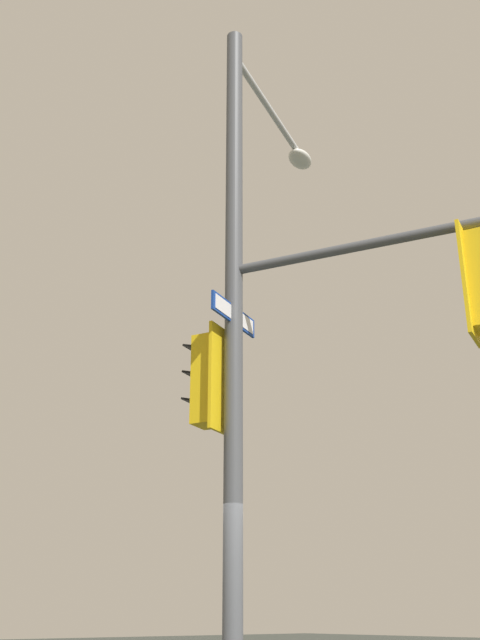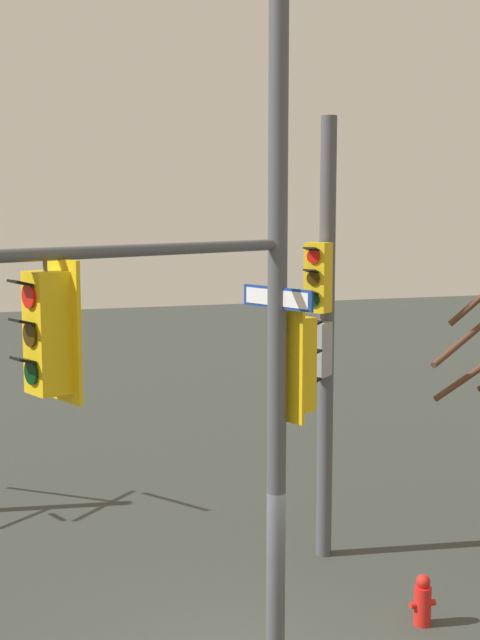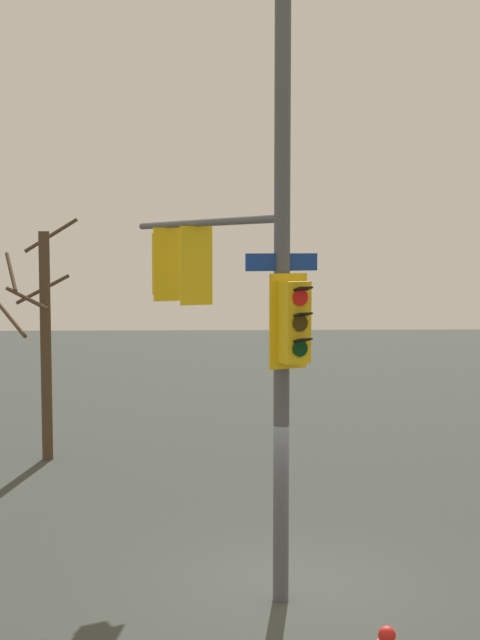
# 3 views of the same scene
# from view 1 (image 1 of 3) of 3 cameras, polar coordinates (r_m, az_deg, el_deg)

# --- Properties ---
(main_signal_pole_assembly) EXTENTS (6.21, 3.27, 9.10)m
(main_signal_pole_assembly) POSITION_cam_1_polar(r_m,az_deg,el_deg) (8.85, 6.77, 1.63)
(main_signal_pole_assembly) COLOR #4C4F54
(main_signal_pole_assembly) RESTS_ON ground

